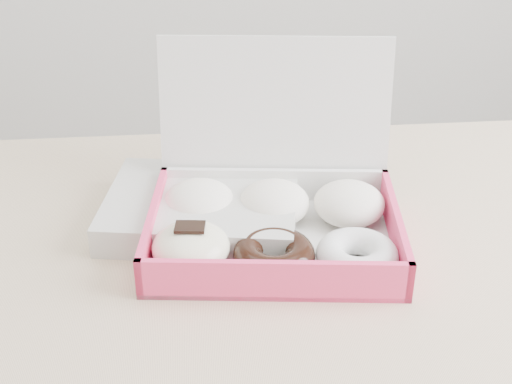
{
  "coord_description": "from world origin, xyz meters",
  "views": [
    {
      "loc": [
        -0.08,
        -0.78,
        1.28
      ],
      "look_at": [
        -0.0,
        0.03,
        0.83
      ],
      "focal_mm": 50.0,
      "sensor_mm": 36.0,
      "label": 1
    }
  ],
  "objects": [
    {
      "name": "newspapers",
      "position": [
        -0.07,
        0.09,
        0.77
      ],
      "size": [
        0.3,
        0.26,
        0.04
      ],
      "primitive_type": "cube",
      "rotation": [
        0.0,
        0.0,
        -0.17
      ],
      "color": "beige",
      "rests_on": "table"
    },
    {
      "name": "table",
      "position": [
        0.0,
        0.0,
        0.67
      ],
      "size": [
        1.2,
        0.8,
        0.75
      ],
      "color": "tan",
      "rests_on": "ground"
    },
    {
      "name": "donut_box",
      "position": [
        0.02,
        0.04,
        0.79
      ],
      "size": [
        0.36,
        0.32,
        0.24
      ],
      "rotation": [
        0.0,
        0.0,
        -0.12
      ],
      "color": "silver",
      "rests_on": "table"
    }
  ]
}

